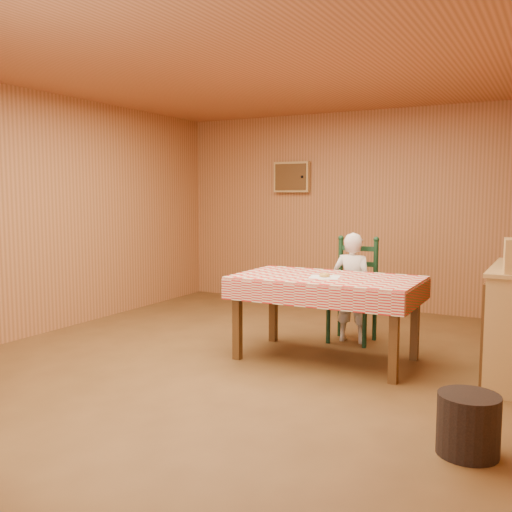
# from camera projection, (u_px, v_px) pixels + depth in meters

# --- Properties ---
(ground) EXTENTS (6.00, 6.00, 0.00)m
(ground) POSITION_uv_depth(u_px,v_px,m) (246.00, 363.00, 5.11)
(ground) COLOR brown
(ground) RESTS_ON ground
(cabin_walls) EXTENTS (5.10, 6.05, 2.65)m
(cabin_walls) POSITION_uv_depth(u_px,v_px,m) (272.00, 161.00, 5.38)
(cabin_walls) COLOR #A5693B
(cabin_walls) RESTS_ON ground
(dining_table) EXTENTS (1.66, 0.96, 0.77)m
(dining_table) POSITION_uv_depth(u_px,v_px,m) (326.00, 285.00, 5.16)
(dining_table) COLOR #543416
(dining_table) RESTS_ON ground
(ladder_chair) EXTENTS (0.44, 0.40, 1.08)m
(ladder_chair) POSITION_uv_depth(u_px,v_px,m) (354.00, 292.00, 5.87)
(ladder_chair) COLOR black
(ladder_chair) RESTS_ON ground
(seated_child) EXTENTS (0.41, 0.27, 1.12)m
(seated_child) POSITION_uv_depth(u_px,v_px,m) (352.00, 288.00, 5.81)
(seated_child) COLOR silver
(seated_child) RESTS_ON ground
(napkin) EXTENTS (0.31, 0.31, 0.00)m
(napkin) POSITION_uv_depth(u_px,v_px,m) (325.00, 277.00, 5.10)
(napkin) COLOR white
(napkin) RESTS_ON dining_table
(donut) EXTENTS (0.11, 0.11, 0.03)m
(donut) POSITION_uv_depth(u_px,v_px,m) (325.00, 275.00, 5.10)
(donut) COLOR gold
(donut) RESTS_ON napkin
(storage_bin) EXTENTS (0.38, 0.38, 0.36)m
(storage_bin) POSITION_uv_depth(u_px,v_px,m) (468.00, 424.00, 3.30)
(storage_bin) COLOR black
(storage_bin) RESTS_ON ground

